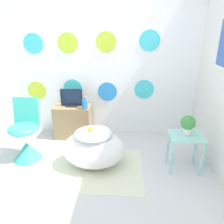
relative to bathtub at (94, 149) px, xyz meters
name	(u,v)px	position (x,y,z in m)	size (l,w,h in m)	color
ground_plane	(66,212)	(-0.18, -0.81, -0.25)	(12.00, 12.00, 0.00)	silver
wall_back_dotted	(89,56)	(-0.18, 1.03, 1.05)	(4.41, 0.05, 2.60)	white
rug	(92,168)	(-0.02, -0.07, -0.24)	(1.31, 0.98, 0.01)	silver
bathtub	(94,149)	(0.00, 0.00, 0.00)	(0.80, 0.58, 0.49)	white
rubber_duck	(90,129)	(-0.04, 0.01, 0.28)	(0.06, 0.07, 0.08)	yellow
chair	(26,140)	(-0.95, 0.12, 0.03)	(0.41, 0.41, 0.84)	#38B2A3
tv_cabinet	(73,121)	(-0.45, 0.81, 0.02)	(0.58, 0.34, 0.54)	#8E704C
tv	(72,99)	(-0.45, 0.81, 0.42)	(0.35, 0.12, 0.28)	black
vase	(85,104)	(-0.22, 0.69, 0.37)	(0.09, 0.09, 0.18)	#2D72B7
side_table	(185,142)	(1.15, 0.00, 0.14)	(0.41, 0.33, 0.49)	#99E0D8
potted_plant_left	(188,124)	(1.15, 0.00, 0.39)	(0.18, 0.18, 0.25)	white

